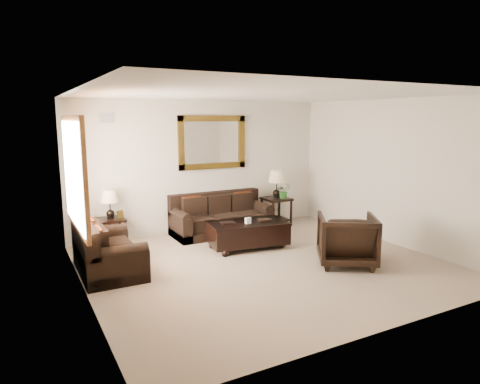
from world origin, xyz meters
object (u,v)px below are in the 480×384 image
coffee_table (248,232)px  loveseat (105,254)px  sofa (221,219)px  end_table_right (277,189)px  armchair (347,237)px  end_table_left (110,210)px

coffee_table → loveseat: bearing=-169.2°
loveseat → coffee_table: size_ratio=0.97×
sofa → loveseat: 2.85m
loveseat → end_table_right: (3.97, 1.33, 0.49)m
armchair → end_table_right: bearing=-65.7°
sofa → coffee_table: 1.15m
coffee_table → armchair: size_ratio=1.67×
loveseat → end_table_right: end_table_right is taller
sofa → coffee_table: (-0.01, -1.15, 0.00)m
sofa → coffee_table: sofa is taller
end_table_left → loveseat: bearing=-105.4°
end_table_right → armchair: 2.84m
end_table_left → armchair: 4.22m
coffee_table → armchair: 1.83m
end_table_right → armchair: bearing=-99.3°
sofa → loveseat: size_ratio=1.38×
sofa → armchair: size_ratio=2.22×
end_table_left → armchair: bearing=-41.8°
sofa → loveseat: (-2.56, -1.25, 0.00)m
armchair → sofa: bearing=-36.8°
end_table_left → end_table_right: 3.60m
coffee_table → armchair: (0.97, -1.55, 0.15)m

